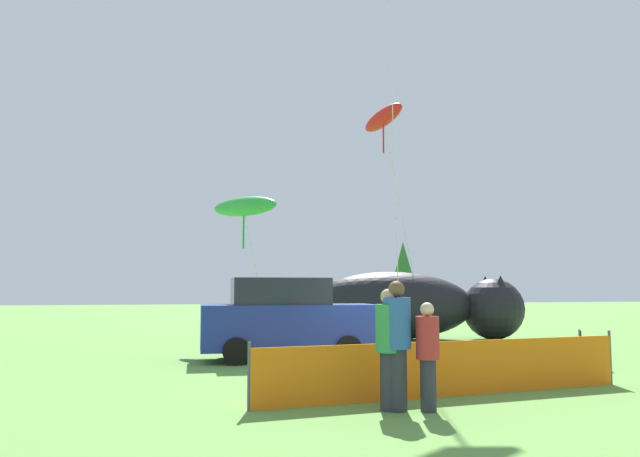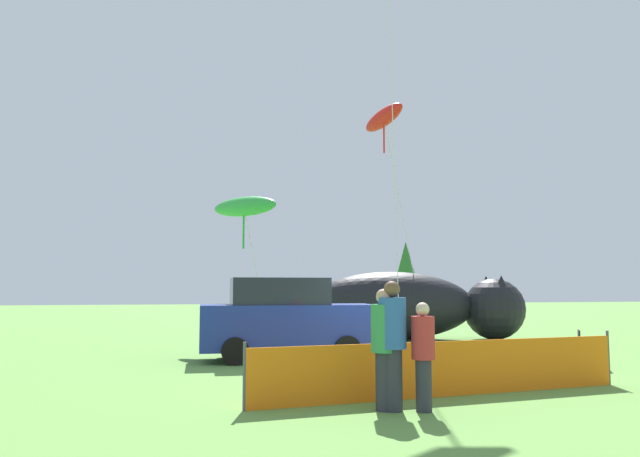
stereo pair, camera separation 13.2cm
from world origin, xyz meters
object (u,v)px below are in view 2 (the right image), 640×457
at_px(parked_car, 285,319).
at_px(spectator_in_yellow_shirt, 423,352).
at_px(inflatable_cat, 412,308).
at_px(spectator_in_grey_shirt, 392,340).
at_px(folding_chair, 586,347).
at_px(spectator_in_green_shirt, 384,344).
at_px(kite_red_lizard, 384,118).
at_px(kite_green_fish, 244,207).

xyz_separation_m(parked_car, spectator_in_yellow_shirt, (0.78, -6.99, -0.15)).
xyz_separation_m(inflatable_cat, spectator_in_yellow_shirt, (-4.68, -12.09, -0.24)).
distance_m(spectator_in_grey_shirt, spectator_in_yellow_shirt, 0.48).
relative_size(spectator_in_grey_shirt, spectator_in_yellow_shirt, 1.20).
distance_m(parked_car, folding_chair, 7.07).
relative_size(parked_car, spectator_in_green_shirt, 2.49).
relative_size(kite_red_lizard, kite_green_fish, 1.80).
bearing_deg(kite_green_fish, kite_red_lizard, 19.61).
relative_size(spectator_in_green_shirt, kite_red_lizard, 0.21).
bearing_deg(spectator_in_green_shirt, folding_chair, 29.94).
distance_m(parked_car, spectator_in_grey_shirt, 6.86).
bearing_deg(inflatable_cat, spectator_in_green_shirt, -100.53).
relative_size(folding_chair, spectator_in_yellow_shirt, 0.55).
height_order(parked_car, inflatable_cat, inflatable_cat).
height_order(inflatable_cat, kite_red_lizard, kite_red_lizard).
xyz_separation_m(parked_car, folding_chair, (6.21, -3.35, -0.52)).
distance_m(folding_chair, kite_red_lizard, 11.56).
bearing_deg(inflatable_cat, folding_chair, -71.77).
distance_m(inflatable_cat, spectator_in_grey_shirt, 12.99).
bearing_deg(parked_car, kite_green_fish, 103.93).
height_order(spectator_in_yellow_shirt, kite_red_lizard, kite_red_lizard).
xyz_separation_m(spectator_in_yellow_shirt, spectator_in_green_shirt, (-0.53, 0.20, 0.11)).
distance_m(spectator_in_green_shirt, kite_green_fish, 10.80).
bearing_deg(folding_chair, kite_green_fish, 167.98).
xyz_separation_m(folding_chair, kite_green_fish, (-6.90, 6.80, 3.81)).
bearing_deg(kite_red_lizard, kite_green_fish, -160.39).
bearing_deg(kite_green_fish, parked_car, -78.67).
relative_size(inflatable_cat, spectator_in_yellow_shirt, 4.91).
bearing_deg(parked_car, kite_red_lizard, 51.94).
relative_size(parked_car, inflatable_cat, 0.57).
bearing_deg(parked_car, spectator_in_green_shirt, -85.35).
height_order(folding_chair, inflatable_cat, inflatable_cat).
height_order(folding_chair, spectator_in_green_shirt, spectator_in_green_shirt).
xyz_separation_m(spectator_in_grey_shirt, spectator_in_yellow_shirt, (0.42, -0.15, -0.17)).
height_order(spectator_in_grey_shirt, spectator_in_green_shirt, spectator_in_grey_shirt).
relative_size(inflatable_cat, spectator_in_green_shirt, 4.36).
xyz_separation_m(spectator_in_yellow_shirt, kite_red_lizard, (3.80, 12.32, 7.08)).
bearing_deg(inflatable_cat, kite_green_fish, -151.82).
height_order(folding_chair, spectator_in_grey_shirt, spectator_in_grey_shirt).
distance_m(spectator_in_yellow_shirt, spectator_in_green_shirt, 0.58).
relative_size(folding_chair, kite_red_lizard, 0.10).
distance_m(spectator_in_grey_shirt, kite_red_lizard, 14.62).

